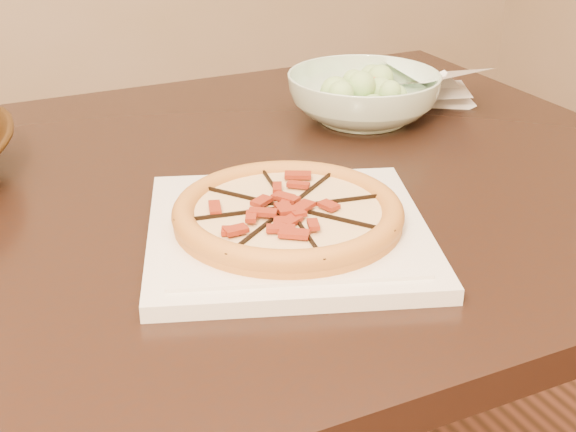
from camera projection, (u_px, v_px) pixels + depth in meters
name	position (u px, v px, depth m)	size (l,w,h in m)	color
dining_table	(147.00, 266.00, 1.04)	(1.48, 0.95, 0.75)	black
plate	(288.00, 232.00, 0.90)	(0.39, 0.39, 0.02)	silver
pizza	(288.00, 213.00, 0.89)	(0.26, 0.26, 0.03)	gold
salad_bowl	(363.00, 97.00, 1.25)	(0.24, 0.24, 0.07)	silver
salad	(364.00, 63.00, 1.23)	(0.10, 0.11, 0.04)	#ABDC7F
cling_film	(423.00, 89.00, 1.34)	(0.17, 0.14, 0.05)	white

